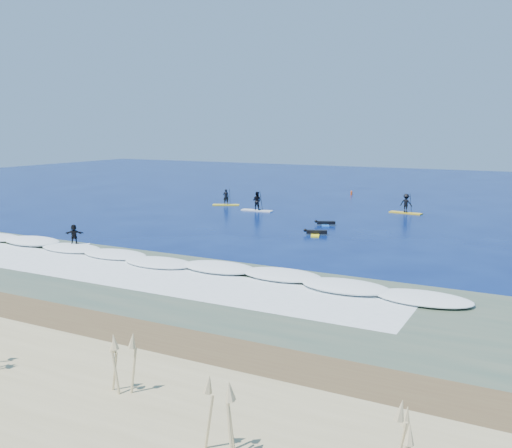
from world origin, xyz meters
The scene contains 11 objects.
ground centered at (0.00, 0.00, 0.00)m, with size 160.00×160.00×0.00m, color #031143.
shallow_water centered at (0.00, -14.00, 0.01)m, with size 90.00×13.00×0.01m, color #394D3D.
breaking_wave centered at (0.00, -10.00, 0.00)m, with size 40.00×6.00×0.30m, color white.
whitewater centered at (0.00, -13.00, 0.00)m, with size 34.00×5.00×0.02m, color silver.
sup_paddler_left centered at (-9.14, 14.76, 0.63)m, with size 2.91×1.87×2.02m.
sup_paddler_center centered at (-4.19, 12.55, 0.85)m, with size 3.28×0.92×2.28m.
sup_paddler_right centered at (9.47, 17.98, 0.87)m, with size 3.27×1.27×2.24m.
prone_paddler_near centered at (5.86, 3.34, 0.17)m, with size 1.84×2.43×0.49m.
prone_paddler_far centered at (4.93, 7.83, 0.16)m, with size 1.73×2.31×0.47m.
wave_surfer centered at (-7.37, -9.02, 0.85)m, with size 2.08×1.58×1.51m.
marker_buoy centered at (-0.14, 30.16, 0.26)m, with size 0.25×0.25×0.60m.
Camera 1 is at (22.27, -37.78, 8.40)m, focal length 40.00 mm.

